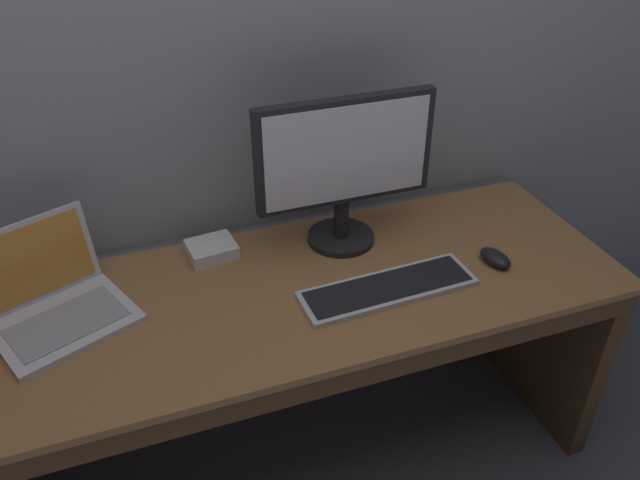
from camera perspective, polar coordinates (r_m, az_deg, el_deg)
ground_plane at (r=2.21m, az=-2.24°, el=-19.25°), size 14.00×14.00×0.00m
desk at (r=1.84m, az=-2.47°, el=-10.46°), size 1.83×0.64×0.72m
laptop_silver at (r=1.71m, az=-22.79°, el=-5.33°), size 0.40×0.38×0.23m
external_monitor at (r=1.74m, az=2.23°, el=6.86°), size 0.51×0.20×0.45m
wired_keyboard at (r=1.69m, az=6.16°, el=-4.35°), size 0.48×0.16×0.02m
computer_mouse at (r=1.84m, az=15.53°, el=-1.56°), size 0.08×0.11×0.04m
external_drive_box at (r=1.84m, az=-9.74°, el=-0.84°), size 0.14×0.13×0.04m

